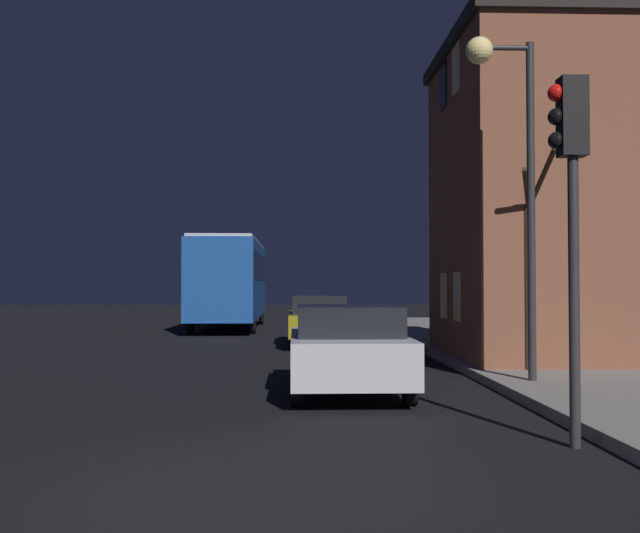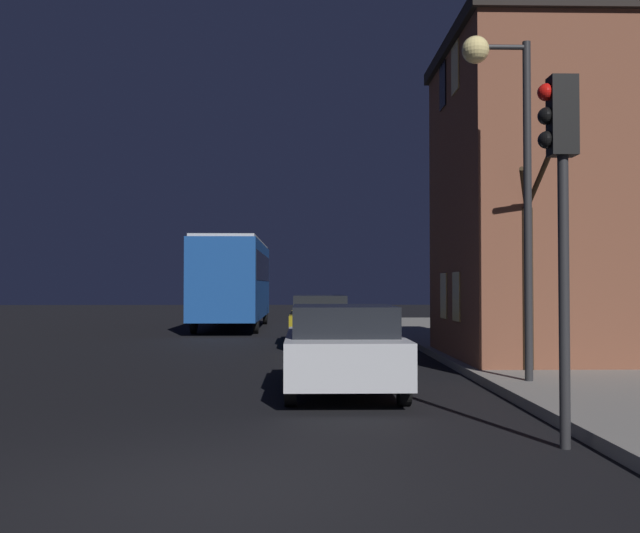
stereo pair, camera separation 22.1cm
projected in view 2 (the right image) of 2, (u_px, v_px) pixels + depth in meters
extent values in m
plane|color=black|center=(219.00, 490.00, 6.32)|extent=(120.00, 120.00, 0.00)
cube|color=brown|center=(536.00, 204.00, 16.71)|extent=(4.07, 5.40, 7.15)
cube|color=black|center=(535.00, 46.00, 16.80)|extent=(4.31, 5.64, 0.30)
cube|color=#F2D172|center=(456.00, 297.00, 15.89)|extent=(0.03, 0.70, 1.10)
cube|color=#F2D172|center=(444.00, 296.00, 17.31)|extent=(0.03, 0.70, 1.10)
cube|color=#F2D172|center=(455.00, 68.00, 16.02)|extent=(0.03, 0.70, 1.10)
cube|color=black|center=(443.00, 86.00, 17.45)|extent=(0.03, 0.70, 1.10)
cylinder|color=#28282B|center=(528.00, 210.00, 12.39)|extent=(0.14, 0.14, 5.92)
cylinder|color=#28282B|center=(501.00, 47.00, 12.46)|extent=(0.90, 0.09, 0.09)
sphere|color=#F9E08C|center=(475.00, 50.00, 12.44)|extent=(0.48, 0.48, 0.48)
cylinder|color=#28282B|center=(564.00, 302.00, 7.96)|extent=(0.12, 0.12, 3.27)
cube|color=black|center=(562.00, 116.00, 8.01)|extent=(0.30, 0.24, 0.90)
sphere|color=red|center=(546.00, 92.00, 8.02)|extent=(0.20, 0.20, 0.20)
sphere|color=black|center=(546.00, 116.00, 8.01)|extent=(0.20, 0.20, 0.20)
sphere|color=black|center=(547.00, 140.00, 8.00)|extent=(0.20, 0.20, 0.20)
cylinder|color=#382819|center=(527.00, 289.00, 13.96)|extent=(0.23, 0.23, 3.17)
cylinder|color=#382819|center=(524.00, 189.00, 13.56)|extent=(0.49, 1.00, 0.72)
cylinder|color=#382819|center=(516.00, 186.00, 14.52)|extent=(0.23, 1.09, 1.10)
cylinder|color=#382819|center=(520.00, 187.00, 14.44)|extent=(0.12, 0.93, 1.04)
cylinder|color=#382819|center=(539.00, 179.00, 13.41)|extent=(0.19, 1.28, 1.03)
cube|color=#194793|center=(234.00, 281.00, 30.04)|extent=(2.52, 10.01, 3.07)
cube|color=black|center=(234.00, 268.00, 30.06)|extent=(2.54, 9.21, 1.11)
cube|color=#B2B2B2|center=(234.00, 243.00, 30.09)|extent=(2.39, 9.51, 0.12)
cylinder|color=black|center=(265.00, 314.00, 33.28)|extent=(0.18, 0.96, 0.96)
cylinder|color=black|center=(215.00, 314.00, 33.23)|extent=(0.18, 0.96, 0.96)
cylinder|color=black|center=(256.00, 321.00, 26.78)|extent=(0.18, 0.96, 0.96)
cylinder|color=black|center=(194.00, 321.00, 26.72)|extent=(0.18, 0.96, 0.96)
cube|color=#B7BABF|center=(342.00, 354.00, 12.09)|extent=(1.89, 4.16, 0.70)
cube|color=black|center=(343.00, 320.00, 11.90)|extent=(1.66, 2.16, 0.49)
cylinder|color=black|center=(384.00, 366.00, 13.45)|extent=(0.18, 0.59, 0.59)
cylinder|color=black|center=(293.00, 366.00, 13.41)|extent=(0.18, 0.59, 0.59)
cylinder|color=black|center=(404.00, 386.00, 10.75)|extent=(0.18, 0.59, 0.59)
cylinder|color=black|center=(291.00, 386.00, 10.71)|extent=(0.18, 0.59, 0.59)
cube|color=olive|center=(319.00, 323.00, 21.70)|extent=(1.76, 4.76, 0.63)
cube|color=black|center=(319.00, 304.00, 21.48)|extent=(1.55, 2.48, 0.54)
cylinder|color=black|center=(342.00, 330.00, 23.26)|extent=(0.18, 0.70, 0.70)
cylinder|color=black|center=(294.00, 330.00, 23.22)|extent=(0.18, 0.70, 0.70)
cylinder|color=black|center=(348.00, 337.00, 20.16)|extent=(0.18, 0.70, 0.70)
cylinder|color=black|center=(293.00, 337.00, 20.13)|extent=(0.18, 0.70, 0.70)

